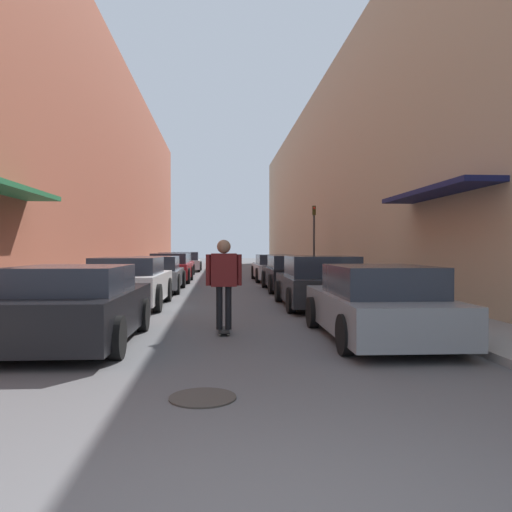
# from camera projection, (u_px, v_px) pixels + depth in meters

# --- Properties ---
(ground) EXTENTS (114.85, 114.85, 0.00)m
(ground) POSITION_uv_depth(u_px,v_px,m) (223.00, 282.00, 23.27)
(ground) COLOR #515154
(curb_strip_left) EXTENTS (1.80, 52.20, 0.12)m
(curb_strip_left) POSITION_uv_depth(u_px,v_px,m) (143.00, 275.00, 28.14)
(curb_strip_left) COLOR gray
(curb_strip_left) RESTS_ON ground
(curb_strip_right) EXTENTS (1.80, 52.20, 0.12)m
(curb_strip_right) POSITION_uv_depth(u_px,v_px,m) (299.00, 274.00, 28.81)
(curb_strip_right) COLOR gray
(curb_strip_right) RESTS_ON ground
(building_row_left) EXTENTS (4.90, 52.20, 11.93)m
(building_row_left) POSITION_uv_depth(u_px,v_px,m) (90.00, 170.00, 27.83)
(building_row_left) COLOR brown
(building_row_left) RESTS_ON ground
(building_row_right) EXTENTS (4.90, 52.20, 10.70)m
(building_row_right) POSITION_uv_depth(u_px,v_px,m) (349.00, 183.00, 28.94)
(building_row_right) COLOR tan
(building_row_right) RESTS_ON ground
(parked_car_left_0) EXTENTS (1.99, 3.93, 1.28)m
(parked_car_left_0) POSITION_uv_depth(u_px,v_px,m) (75.00, 306.00, 8.06)
(parked_car_left_0) COLOR black
(parked_car_left_0) RESTS_ON ground
(parked_car_left_1) EXTENTS (1.96, 4.07, 1.32)m
(parked_car_left_1) POSITION_uv_depth(u_px,v_px,m) (129.00, 283.00, 13.27)
(parked_car_left_1) COLOR silver
(parked_car_left_1) RESTS_ON ground
(parked_car_left_2) EXTENTS (1.87, 4.53, 1.28)m
(parked_car_left_2) POSITION_uv_depth(u_px,v_px,m) (157.00, 274.00, 18.15)
(parked_car_left_2) COLOR #515459
(parked_car_left_2) RESTS_ON ground
(parked_car_left_3) EXTENTS (1.94, 4.05, 1.34)m
(parked_car_left_3) POSITION_uv_depth(u_px,v_px,m) (171.00, 268.00, 23.09)
(parked_car_left_3) COLOR maroon
(parked_car_left_3) RESTS_ON ground
(parked_car_left_4) EXTENTS (2.04, 4.35, 1.34)m
(parked_car_left_4) POSITION_uv_depth(u_px,v_px,m) (176.00, 265.00, 28.26)
(parked_car_left_4) COLOR maroon
(parked_car_left_4) RESTS_ON ground
(parked_car_left_5) EXTENTS (2.09, 4.26, 1.32)m
(parked_car_left_5) POSITION_uv_depth(u_px,v_px,m) (186.00, 262.00, 34.09)
(parked_car_left_5) COLOR #B7B7BC
(parked_car_left_5) RESTS_ON ground
(parked_car_right_0) EXTENTS (1.91, 4.15, 1.27)m
(parked_car_right_0) POSITION_uv_depth(u_px,v_px,m) (377.00, 304.00, 8.52)
(parked_car_right_0) COLOR gray
(parked_car_right_0) RESTS_ON ground
(parked_car_right_1) EXTENTS (2.07, 4.07, 1.36)m
(parked_car_right_1) POSITION_uv_depth(u_px,v_px,m) (320.00, 283.00, 13.24)
(parked_car_right_1) COLOR #232326
(parked_car_right_1) RESTS_ON ground
(parked_car_right_2) EXTENTS (1.86, 4.38, 1.30)m
(parked_car_right_2) POSITION_uv_depth(u_px,v_px,m) (290.00, 273.00, 18.40)
(parked_car_right_2) COLOR black
(parked_car_right_2) RESTS_ON ground
(parked_car_right_3) EXTENTS (1.97, 4.78, 1.27)m
(parked_car_right_3) POSITION_uv_depth(u_px,v_px,m) (274.00, 268.00, 24.05)
(parked_car_right_3) COLOR #B7B7BC
(parked_car_right_3) RESTS_ON ground
(skateboarder) EXTENTS (0.66, 0.78, 1.72)m
(skateboarder) POSITION_uv_depth(u_px,v_px,m) (224.00, 276.00, 9.12)
(skateboarder) COLOR black
(skateboarder) RESTS_ON ground
(manhole_cover) EXTENTS (0.70, 0.70, 0.02)m
(manhole_cover) POSITION_uv_depth(u_px,v_px,m) (203.00, 398.00, 5.16)
(manhole_cover) COLOR #332D28
(manhole_cover) RESTS_ON ground
(traffic_light) EXTENTS (0.16, 0.22, 3.51)m
(traffic_light) POSITION_uv_depth(u_px,v_px,m) (314.00, 233.00, 24.10)
(traffic_light) COLOR #2D2D2D
(traffic_light) RESTS_ON curb_strip_right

